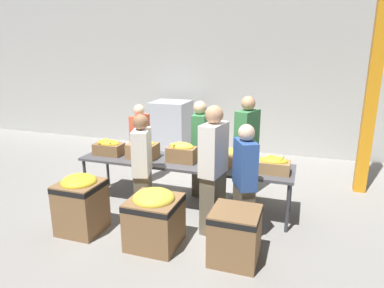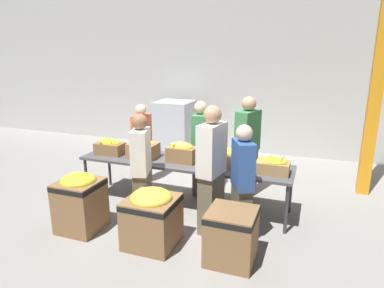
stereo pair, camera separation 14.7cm
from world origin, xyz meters
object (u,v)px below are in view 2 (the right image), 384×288
(donation_bin_0, at_px, (80,200))
(donation_bin_2, at_px, (231,234))
(banana_box_4, at_px, (273,166))
(sorting_table, at_px, (184,164))
(volunteer_3, at_px, (142,170))
(volunteer_0, at_px, (247,149))
(banana_box_0, at_px, (110,147))
(banana_box_3, at_px, (229,157))
(volunteer_1, at_px, (212,171))
(donation_bin_1, at_px, (152,216))
(banana_box_2, at_px, (182,152))
(support_pillar, at_px, (378,79))
(pallet_stack_0, at_px, (175,128))
(volunteer_5, at_px, (142,144))
(volunteer_2, at_px, (242,185))
(volunteer_4, at_px, (200,149))
(banana_box_1, at_px, (143,149))

(donation_bin_0, xyz_separation_m, donation_bin_2, (2.17, 0.00, -0.09))
(banana_box_4, bearing_deg, sorting_table, 176.87)
(volunteer_3, bearing_deg, volunteer_0, -57.94)
(volunteer_3, bearing_deg, banana_box_0, 39.01)
(sorting_table, relative_size, banana_box_3, 7.89)
(banana_box_4, height_order, volunteer_1, volunteer_1)
(donation_bin_1, bearing_deg, donation_bin_2, 0.00)
(banana_box_2, height_order, volunteer_0, volunteer_0)
(banana_box_0, relative_size, banana_box_2, 1.05)
(donation_bin_0, height_order, support_pillar, support_pillar)
(banana_box_3, relative_size, support_pillar, 0.11)
(banana_box_3, xyz_separation_m, pallet_stack_0, (-2.05, 2.69, -0.27))
(volunteer_3, bearing_deg, sorting_table, -44.39)
(banana_box_4, xyz_separation_m, support_pillar, (1.41, 1.67, 1.12))
(banana_box_0, relative_size, banana_box_3, 1.10)
(banana_box_3, bearing_deg, volunteer_5, 159.87)
(donation_bin_2, bearing_deg, donation_bin_0, 180.00)
(banana_box_2, height_order, volunteer_1, volunteer_1)
(volunteer_0, bearing_deg, banana_box_3, 7.60)
(volunteer_3, bearing_deg, volunteer_2, -106.06)
(donation_bin_0, xyz_separation_m, donation_bin_1, (1.11, 0.00, -0.04))
(sorting_table, height_order, volunteer_2, volunteer_2)
(banana_box_0, bearing_deg, banana_box_2, 1.28)
(sorting_table, xyz_separation_m, support_pillar, (2.80, 1.60, 1.28))
(banana_box_0, distance_m, banana_box_3, 2.06)
(banana_box_3, relative_size, volunteer_3, 0.27)
(volunteer_0, relative_size, donation_bin_0, 2.09)
(donation_bin_1, bearing_deg, volunteer_1, 44.40)
(volunteer_4, xyz_separation_m, donation_bin_0, (-1.16, -1.81, -0.38))
(volunteer_0, relative_size, donation_bin_1, 2.28)
(banana_box_1, bearing_deg, volunteer_4, 39.10)
(banana_box_2, bearing_deg, pallet_stack_0, 115.22)
(volunteer_0, xyz_separation_m, support_pillar, (1.93, 0.90, 1.13))
(banana_box_1, relative_size, volunteer_1, 0.26)
(banana_box_0, distance_m, donation_bin_0, 1.27)
(volunteer_3, height_order, volunteer_4, volunteer_4)
(support_pillar, bearing_deg, banana_box_2, -150.01)
(banana_box_3, xyz_separation_m, donation_bin_2, (0.36, -1.25, -0.55))
(banana_box_2, distance_m, support_pillar, 3.43)
(donation_bin_0, bearing_deg, donation_bin_1, 0.00)
(volunteer_2, distance_m, donation_bin_0, 2.25)
(banana_box_4, relative_size, volunteer_4, 0.28)
(banana_box_1, relative_size, donation_bin_0, 0.56)
(banana_box_3, distance_m, support_pillar, 2.82)
(sorting_table, distance_m, banana_box_1, 0.73)
(donation_bin_1, height_order, donation_bin_2, donation_bin_1)
(banana_box_0, distance_m, support_pillar, 4.58)
(volunteer_2, bearing_deg, banana_box_1, 42.56)
(volunteer_3, bearing_deg, donation_bin_0, 109.04)
(volunteer_4, height_order, support_pillar, support_pillar)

